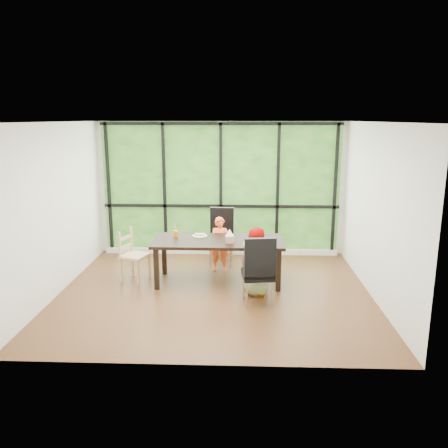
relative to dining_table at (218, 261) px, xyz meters
The scene contains 22 objects.
ground 0.60m from the dining_table, 94.66° to the right, with size 5.00×5.00×0.00m, color black.
back_wall 2.03m from the dining_table, 91.22° to the left, with size 5.00×5.00×0.00m, color silver.
foliage_backdrop 2.02m from the dining_table, 91.24° to the left, with size 4.80×0.02×2.65m, color #1E4A17.
window_mullions 1.98m from the dining_table, 91.26° to the left, with size 4.80×0.06×2.65m, color black, non-canonical shape.
window_sill 1.71m from the dining_table, 91.30° to the left, with size 4.80×0.12×0.10m, color silver.
dining_table is the anchor object (origin of this frame).
chair_window_leather 0.99m from the dining_table, 89.73° to the left, with size 0.46×0.46×1.08m, color black.
chair_interior_leather 1.12m from the dining_table, 54.82° to the right, with size 0.46×0.46×1.08m, color black.
chair_end_beech 1.44m from the dining_table, behind, with size 0.42×0.40×0.90m, color tan.
child_toddler 0.59m from the dining_table, 90.00° to the left, with size 0.37×0.24×1.01m, color orange.
child_older 0.86m from the dining_table, 39.72° to the right, with size 0.54×0.35×1.10m, color slate.
placemat 0.77m from the dining_table, 20.81° to the right, with size 0.40×0.29×0.01m, color tan.
plate_far 0.56m from the dining_table, 146.00° to the left, with size 0.25×0.25×0.02m, color white.
plate_near 0.77m from the dining_table, 18.77° to the right, with size 0.23×0.23×0.01m, color white.
orange_cup 0.88m from the dining_table, 167.10° to the left, with size 0.07×0.07×0.11m, color #E96802.
green_cup 1.03m from the dining_table, 14.90° to the right, with size 0.07×0.07×0.10m, color #4CC729.
tissue_box 0.50m from the dining_table, 40.22° to the right, with size 0.14×0.14×0.12m, color tan.
crepe_rolls_far 0.58m from the dining_table, 146.00° to the left, with size 0.20×0.12×0.04m, color tan, non-canonical shape.
crepe_rolls_near 0.79m from the dining_table, 18.77° to the right, with size 0.10×0.12×0.04m, color tan, non-canonical shape.
straw_white 0.93m from the dining_table, 167.10° to the left, with size 0.01×0.01×0.20m, color white.
straw_pink 1.07m from the dining_table, 14.90° to the right, with size 0.01×0.01×0.20m, color pink.
tissue 0.61m from the dining_table, 40.22° to the right, with size 0.12×0.12×0.11m, color white.
Camera 1 is at (0.43, -6.93, 2.75)m, focal length 36.43 mm.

